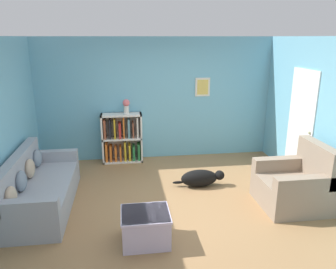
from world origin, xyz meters
The scene contains 9 objects.
ground_plane centered at (0.00, 0.00, 0.00)m, with size 14.00×14.00×0.00m, color #997047.
wall_back centered at (0.00, 2.25, 1.30)m, with size 5.60×0.13×2.60m.
wall_right centered at (2.55, 0.02, 1.29)m, with size 0.16×5.00×2.60m.
couch centered at (-2.07, 0.19, 0.31)m, with size 0.85×2.06×0.86m.
bookshelf centered at (-0.77, 2.03, 0.49)m, with size 0.85×0.32×1.05m.
recliner_chair centered at (1.94, -0.30, 0.35)m, with size 0.97×0.96×1.01m.
coffee_table centered at (-0.48, -0.96, 0.23)m, with size 0.63×0.55×0.42m.
dog centered at (0.62, 0.57, 0.16)m, with size 0.94×0.28×0.31m.
vase centered at (-0.65, 2.02, 1.22)m, with size 0.15×0.15×0.31m.
Camera 1 is at (-0.70, -4.70, 2.59)m, focal length 35.00 mm.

